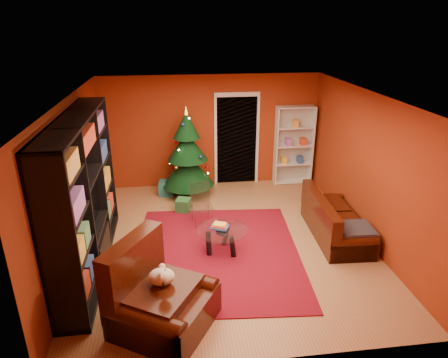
{
  "coord_description": "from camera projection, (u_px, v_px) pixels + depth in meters",
  "views": [
    {
      "loc": [
        -0.85,
        -6.22,
        3.75
      ],
      "look_at": [
        0.0,
        0.4,
        1.05
      ],
      "focal_mm": 32.0,
      "sensor_mm": 36.0,
      "label": 1
    }
  ],
  "objects": [
    {
      "name": "white_bookshelf",
      "position": [
        294.0,
        146.0,
        9.47
      ],
      "size": [
        0.89,
        0.32,
        1.93
      ],
      "primitive_type": null,
      "rotation": [
        0.0,
        0.0,
        -0.0
      ],
      "color": "white",
      "rests_on": "floor"
    },
    {
      "name": "wall_back",
      "position": [
        211.0,
        131.0,
        9.29
      ],
      "size": [
        5.0,
        0.05,
        2.6
      ],
      "primitive_type": "cube",
      "color": "maroon",
      "rests_on": "ground"
    },
    {
      "name": "coffee_table",
      "position": [
        222.0,
        241.0,
        6.79
      ],
      "size": [
        1.14,
        1.14,
        0.54
      ],
      "primitive_type": null,
      "rotation": [
        0.0,
        0.0,
        -0.39
      ],
      "color": "gray",
      "rests_on": "rug"
    },
    {
      "name": "floor",
      "position": [
        227.0,
        242.0,
        7.23
      ],
      "size": [
        5.0,
        5.5,
        0.05
      ],
      "primitive_type": "cube",
      "color": "#9B673E",
      "rests_on": "ground"
    },
    {
      "name": "gift_box_green",
      "position": [
        183.0,
        205.0,
        8.28
      ],
      "size": [
        0.35,
        0.35,
        0.28
      ],
      "primitive_type": "cube",
      "rotation": [
        0.0,
        0.0,
        -0.31
      ],
      "color": "#246830",
      "rests_on": "floor"
    },
    {
      "name": "wall_right",
      "position": [
        369.0,
        167.0,
        7.04
      ],
      "size": [
        0.05,
        5.5,
        2.6
      ],
      "primitive_type": "cube",
      "color": "maroon",
      "rests_on": "ground"
    },
    {
      "name": "sofa",
      "position": [
        337.0,
        216.0,
        7.26
      ],
      "size": [
        0.91,
        1.87,
        0.79
      ],
      "primitive_type": null,
      "rotation": [
        0.0,
        0.0,
        1.52
      ],
      "color": "black",
      "rests_on": "rug"
    },
    {
      "name": "dog",
      "position": [
        161.0,
        277.0,
        5.04
      ],
      "size": [
        0.46,
        0.5,
        0.31
      ],
      "primitive_type": null,
      "rotation": [
        0.0,
        0.0,
        1.03
      ],
      "color": "beige",
      "rests_on": "armchair"
    },
    {
      "name": "christmas_tree",
      "position": [
        187.0,
        153.0,
        8.76
      ],
      "size": [
        1.35,
        1.35,
        2.05
      ],
      "primitive_type": null,
      "rotation": [
        0.0,
        0.0,
        0.19
      ],
      "color": "black",
      "rests_on": "floor"
    },
    {
      "name": "rug",
      "position": [
        217.0,
        253.0,
        6.84
      ],
      "size": [
        3.03,
        3.46,
        0.02
      ],
      "primitive_type": "cube",
      "rotation": [
        0.0,
        0.0,
        -0.08
      ],
      "color": "maroon",
      "rests_on": "floor"
    },
    {
      "name": "wall_left",
      "position": [
        72.0,
        181.0,
        6.44
      ],
      "size": [
        0.05,
        5.5,
        2.6
      ],
      "primitive_type": "cube",
      "color": "maroon",
      "rests_on": "ground"
    },
    {
      "name": "acrylic_chair",
      "position": [
        202.0,
        207.0,
        7.64
      ],
      "size": [
        0.44,
        0.47,
        0.76
      ],
      "primitive_type": null,
      "rotation": [
        0.0,
        0.0,
        0.12
      ],
      "color": "#66605B",
      "rests_on": "rug"
    },
    {
      "name": "doorway",
      "position": [
        237.0,
        141.0,
        9.41
      ],
      "size": [
        1.06,
        0.6,
        2.16
      ],
      "primitive_type": null,
      "color": "black",
      "rests_on": "floor"
    },
    {
      "name": "gift_box_teal",
      "position": [
        166.0,
        188.0,
        9.07
      ],
      "size": [
        0.36,
        0.36,
        0.32
      ],
      "primitive_type": "cube",
      "rotation": [
        0.0,
        0.0,
        -0.12
      ],
      "color": "#1C6568",
      "rests_on": "floor"
    },
    {
      "name": "gift_box_red",
      "position": [
        182.0,
        183.0,
        9.48
      ],
      "size": [
        0.24,
        0.24,
        0.22
      ],
      "primitive_type": "cube",
      "rotation": [
        0.0,
        0.0,
        -0.07
      ],
      "color": "maroon",
      "rests_on": "floor"
    },
    {
      "name": "armchair",
      "position": [
        164.0,
        295.0,
        5.07
      ],
      "size": [
        1.68,
        1.68,
        0.96
      ],
      "primitive_type": null,
      "rotation": [
        0.0,
        0.0,
        1.03
      ],
      "color": "black",
      "rests_on": "rug"
    },
    {
      "name": "media_unit",
      "position": [
        83.0,
        197.0,
        6.07
      ],
      "size": [
        0.51,
        3.19,
        2.44
      ],
      "primitive_type": null,
      "rotation": [
        0.0,
        0.0,
        0.01
      ],
      "color": "black",
      "rests_on": "floor"
    },
    {
      "name": "ceiling",
      "position": [
        227.0,
        95.0,
        6.24
      ],
      "size": [
        5.0,
        5.5,
        0.05
      ],
      "primitive_type": "cube",
      "color": "silver",
      "rests_on": "wall_back"
    }
  ]
}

